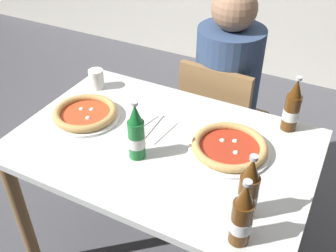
{
  "coord_description": "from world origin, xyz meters",
  "views": [
    {
      "loc": [
        0.58,
        -1.08,
        1.74
      ],
      "look_at": [
        0.0,
        0.05,
        0.8
      ],
      "focal_mm": 41.66,
      "sensor_mm": 36.0,
      "label": 1
    }
  ],
  "objects_px": {
    "diner_seated": "(225,101)",
    "napkin_with_cutlery": "(149,126)",
    "beer_bottle_right": "(242,217)",
    "chair_behind_table": "(220,121)",
    "beer_bottle_center": "(292,108)",
    "pizza_marinara_far": "(85,114)",
    "beer_bottle_left": "(248,191)",
    "beer_bottle_extra": "(136,134)",
    "dining_table_main": "(163,164)",
    "pizza_margherita_near": "(229,147)",
    "paper_cup": "(96,79)"
  },
  "relations": [
    {
      "from": "beer_bottle_right",
      "to": "paper_cup",
      "type": "xyz_separation_m",
      "value": [
        -0.92,
        0.55,
        -0.06
      ]
    },
    {
      "from": "dining_table_main",
      "to": "beer_bottle_right",
      "type": "xyz_separation_m",
      "value": [
        0.43,
        -0.31,
        0.22
      ]
    },
    {
      "from": "diner_seated",
      "to": "paper_cup",
      "type": "height_order",
      "value": "diner_seated"
    },
    {
      "from": "diner_seated",
      "to": "beer_bottle_right",
      "type": "bearing_deg",
      "value": -68.03
    },
    {
      "from": "beer_bottle_extra",
      "to": "beer_bottle_center",
      "type": "bearing_deg",
      "value": 43.2
    },
    {
      "from": "pizza_margherita_near",
      "to": "napkin_with_cutlery",
      "type": "bearing_deg",
      "value": -179.44
    },
    {
      "from": "pizza_margherita_near",
      "to": "pizza_marinara_far",
      "type": "height_order",
      "value": "same"
    },
    {
      "from": "chair_behind_table",
      "to": "napkin_with_cutlery",
      "type": "xyz_separation_m",
      "value": [
        -0.13,
        -0.54,
        0.27
      ]
    },
    {
      "from": "napkin_with_cutlery",
      "to": "beer_bottle_left",
      "type": "bearing_deg",
      "value": -27.76
    },
    {
      "from": "diner_seated",
      "to": "napkin_with_cutlery",
      "type": "bearing_deg",
      "value": -103.1
    },
    {
      "from": "chair_behind_table",
      "to": "paper_cup",
      "type": "relative_size",
      "value": 8.95
    },
    {
      "from": "napkin_with_cutlery",
      "to": "paper_cup",
      "type": "distance_m",
      "value": 0.43
    },
    {
      "from": "dining_table_main",
      "to": "napkin_with_cutlery",
      "type": "distance_m",
      "value": 0.17
    },
    {
      "from": "beer_bottle_extra",
      "to": "chair_behind_table",
      "type": "bearing_deg",
      "value": 83.74
    },
    {
      "from": "pizza_marinara_far",
      "to": "beer_bottle_extra",
      "type": "height_order",
      "value": "beer_bottle_extra"
    },
    {
      "from": "pizza_marinara_far",
      "to": "beer_bottle_right",
      "type": "xyz_separation_m",
      "value": [
        0.81,
        -0.31,
        0.08
      ]
    },
    {
      "from": "beer_bottle_center",
      "to": "napkin_with_cutlery",
      "type": "bearing_deg",
      "value": -153.61
    },
    {
      "from": "diner_seated",
      "to": "pizza_margherita_near",
      "type": "distance_m",
      "value": 0.66
    },
    {
      "from": "diner_seated",
      "to": "beer_bottle_left",
      "type": "relative_size",
      "value": 4.89
    },
    {
      "from": "beer_bottle_center",
      "to": "beer_bottle_right",
      "type": "bearing_deg",
      "value": -89.85
    },
    {
      "from": "pizza_margherita_near",
      "to": "beer_bottle_extra",
      "type": "relative_size",
      "value": 1.3
    },
    {
      "from": "diner_seated",
      "to": "beer_bottle_right",
      "type": "height_order",
      "value": "diner_seated"
    },
    {
      "from": "beer_bottle_left",
      "to": "pizza_margherita_near",
      "type": "bearing_deg",
      "value": 119.36
    },
    {
      "from": "pizza_marinara_far",
      "to": "beer_bottle_right",
      "type": "height_order",
      "value": "beer_bottle_right"
    },
    {
      "from": "chair_behind_table",
      "to": "pizza_margherita_near",
      "type": "relative_size",
      "value": 2.64
    },
    {
      "from": "beer_bottle_extra",
      "to": "beer_bottle_right",
      "type": "bearing_deg",
      "value": -22.46
    },
    {
      "from": "dining_table_main",
      "to": "beer_bottle_extra",
      "type": "bearing_deg",
      "value": -112.06
    },
    {
      "from": "chair_behind_table",
      "to": "napkin_with_cutlery",
      "type": "distance_m",
      "value": 0.62
    },
    {
      "from": "pizza_margherita_near",
      "to": "pizza_marinara_far",
      "type": "xyz_separation_m",
      "value": [
        -0.64,
        -0.07,
        0.0
      ]
    },
    {
      "from": "pizza_marinara_far",
      "to": "beer_bottle_left",
      "type": "relative_size",
      "value": 1.22
    },
    {
      "from": "chair_behind_table",
      "to": "napkin_with_cutlery",
      "type": "bearing_deg",
      "value": 79.13
    },
    {
      "from": "beer_bottle_center",
      "to": "napkin_with_cutlery",
      "type": "xyz_separation_m",
      "value": [
        -0.53,
        -0.26,
        -0.1
      ]
    },
    {
      "from": "beer_bottle_extra",
      "to": "napkin_with_cutlery",
      "type": "distance_m",
      "value": 0.22
    },
    {
      "from": "dining_table_main",
      "to": "beer_bottle_left",
      "type": "xyz_separation_m",
      "value": [
        0.41,
        -0.2,
        0.22
      ]
    },
    {
      "from": "beer_bottle_center",
      "to": "beer_bottle_right",
      "type": "relative_size",
      "value": 1.0
    },
    {
      "from": "dining_table_main",
      "to": "pizza_margherita_near",
      "type": "bearing_deg",
      "value": 15.26
    },
    {
      "from": "diner_seated",
      "to": "pizza_marinara_far",
      "type": "distance_m",
      "value": 0.81
    },
    {
      "from": "napkin_with_cutlery",
      "to": "paper_cup",
      "type": "relative_size",
      "value": 2.09
    },
    {
      "from": "beer_bottle_right",
      "to": "napkin_with_cutlery",
      "type": "relative_size",
      "value": 1.25
    },
    {
      "from": "pizza_margherita_near",
      "to": "beer_bottle_left",
      "type": "bearing_deg",
      "value": -60.64
    },
    {
      "from": "diner_seated",
      "to": "beer_bottle_left",
      "type": "xyz_separation_m",
      "value": [
        0.38,
        -0.86,
        0.27
      ]
    },
    {
      "from": "beer_bottle_right",
      "to": "napkin_with_cutlery",
      "type": "bearing_deg",
      "value": 144.41
    },
    {
      "from": "beer_bottle_right",
      "to": "chair_behind_table",
      "type": "bearing_deg",
      "value": 113.24
    },
    {
      "from": "chair_behind_table",
      "to": "beer_bottle_center",
      "type": "xyz_separation_m",
      "value": [
        0.39,
        -0.28,
        0.37
      ]
    },
    {
      "from": "pizza_marinara_far",
      "to": "beer_bottle_left",
      "type": "xyz_separation_m",
      "value": [
        0.79,
        -0.2,
        0.08
      ]
    },
    {
      "from": "pizza_margherita_near",
      "to": "napkin_with_cutlery",
      "type": "height_order",
      "value": "pizza_margherita_near"
    },
    {
      "from": "chair_behind_table",
      "to": "beer_bottle_center",
      "type": "relative_size",
      "value": 3.44
    },
    {
      "from": "pizza_margherita_near",
      "to": "beer_bottle_left",
      "type": "relative_size",
      "value": 1.3
    },
    {
      "from": "beer_bottle_right",
      "to": "beer_bottle_extra",
      "type": "xyz_separation_m",
      "value": [
        -0.48,
        0.2,
        0.0
      ]
    },
    {
      "from": "dining_table_main",
      "to": "pizza_margherita_near",
      "type": "height_order",
      "value": "pizza_margherita_near"
    }
  ]
}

